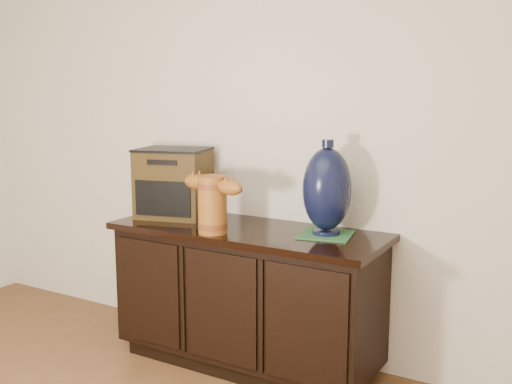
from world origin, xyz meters
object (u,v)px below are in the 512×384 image
Objects in this scene: terracotta_vessel at (212,201)px; lamp_base at (327,190)px; sideboard at (247,295)px; tv_radio at (174,183)px; spray_can at (206,204)px.

lamp_base reaches higher than terracotta_vessel.
sideboard is 3.23× the size of tv_radio.
spray_can is at bearing 179.24° from lamp_base.
sideboard is 0.76m from tv_radio.
lamp_base is 2.64× the size of spray_can.
lamp_base is at bearing 38.64° from terracotta_vessel.
lamp_base is (0.51, 0.24, 0.07)m from terracotta_vessel.
lamp_base is at bearing -0.76° from spray_can.
lamp_base is at bearing 8.84° from sideboard.
sideboard is at bearing -171.16° from lamp_base.
sideboard is 0.56m from spray_can.
terracotta_vessel is 0.57m from lamp_base.
lamp_base reaches higher than spray_can.
sideboard is 0.57m from terracotta_vessel.
lamp_base reaches higher than sideboard.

